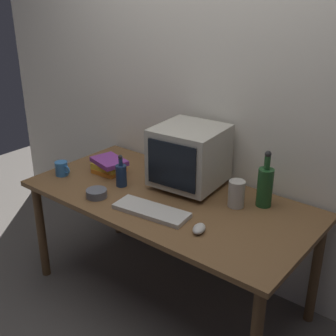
% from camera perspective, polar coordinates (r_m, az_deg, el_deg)
% --- Properties ---
extents(ground_plane, '(6.00, 6.00, 0.00)m').
position_cam_1_polar(ground_plane, '(2.92, -0.00, -16.10)').
color(ground_plane, '#56514C').
extents(back_wall, '(4.00, 0.08, 2.50)m').
position_cam_1_polar(back_wall, '(2.70, 6.37, 10.33)').
color(back_wall, silver).
rests_on(back_wall, ground).
extents(desk, '(1.69, 0.82, 0.70)m').
position_cam_1_polar(desk, '(2.56, -0.00, -5.22)').
color(desk, brown).
rests_on(desk, ground).
extents(crt_monitor, '(0.41, 0.42, 0.37)m').
position_cam_1_polar(crt_monitor, '(2.58, 2.79, 1.55)').
color(crt_monitor, '#B2AD9E').
rests_on(crt_monitor, desk).
extents(keyboard, '(0.44, 0.20, 0.02)m').
position_cam_1_polar(keyboard, '(2.36, -2.19, -5.57)').
color(keyboard, beige).
rests_on(keyboard, desk).
extents(computer_mouse, '(0.09, 0.11, 0.04)m').
position_cam_1_polar(computer_mouse, '(2.19, 4.05, -7.86)').
color(computer_mouse, beige).
rests_on(computer_mouse, desk).
extents(bottle_tall, '(0.09, 0.09, 0.32)m').
position_cam_1_polar(bottle_tall, '(2.44, 12.50, -2.23)').
color(bottle_tall, '#1E4C23').
rests_on(bottle_tall, desk).
extents(bottle_short, '(0.07, 0.07, 0.20)m').
position_cam_1_polar(bottle_short, '(2.64, -6.10, -0.83)').
color(bottle_short, navy).
rests_on(bottle_short, desk).
extents(book_stack, '(0.25, 0.21, 0.10)m').
position_cam_1_polar(book_stack, '(2.84, -7.70, 0.36)').
color(book_stack, orange).
rests_on(book_stack, desk).
extents(mug, '(0.12, 0.08, 0.09)m').
position_cam_1_polar(mug, '(2.86, -13.63, -0.07)').
color(mug, '#3370B2').
rests_on(mug, desk).
extents(cd_spindle, '(0.12, 0.12, 0.04)m').
position_cam_1_polar(cd_spindle, '(2.55, -9.26, -3.26)').
color(cd_spindle, '#595B66').
rests_on(cd_spindle, desk).
extents(metal_canister, '(0.09, 0.09, 0.15)m').
position_cam_1_polar(metal_canister, '(2.43, 8.87, -3.31)').
color(metal_canister, '#B7B2A8').
rests_on(metal_canister, desk).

